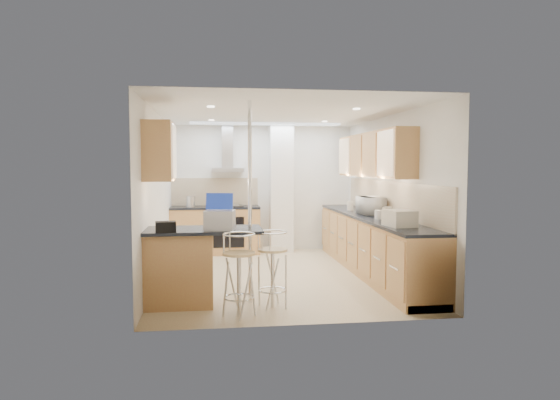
{
  "coord_description": "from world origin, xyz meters",
  "views": [
    {
      "loc": [
        -0.97,
        -7.57,
        1.71
      ],
      "look_at": [
        0.06,
        0.2,
        1.17
      ],
      "focal_mm": 32.0,
      "sensor_mm": 36.0,
      "label": 1
    }
  ],
  "objects": [
    {
      "name": "laptop",
      "position": [
        -0.9,
        -1.62,
        1.06
      ],
      "size": [
        0.39,
        0.32,
        0.24
      ],
      "primitive_type": "cube",
      "rotation": [
        0.0,
        0.0,
        -0.19
      ],
      "color": "#A0A2A8",
      "rests_on": "peninsula"
    },
    {
      "name": "peninsula",
      "position": [
        -1.12,
        -1.45,
        0.48
      ],
      "size": [
        1.47,
        0.72,
        0.94
      ],
      "color": "tan",
      "rests_on": "ground"
    },
    {
      "name": "jar_b",
      "position": [
        1.41,
        0.94,
        1.0
      ],
      "size": [
        0.13,
        0.13,
        0.16
      ],
      "primitive_type": "cylinder",
      "rotation": [
        0.0,
        0.0,
        0.25
      ],
      "color": "beige",
      "rests_on": "right_counter"
    },
    {
      "name": "bar_stool_end",
      "position": [
        -0.28,
        -1.69,
        0.47
      ],
      "size": [
        0.53,
        0.53,
        0.93
      ],
      "primitive_type": null,
      "rotation": [
        0.0,
        0.0,
        0.65
      ],
      "color": "tan",
      "rests_on": "ground"
    },
    {
      "name": "right_counter",
      "position": [
        1.5,
        0.0,
        0.46
      ],
      "size": [
        0.63,
        4.4,
        0.92
      ],
      "color": "tan",
      "rests_on": "ground"
    },
    {
      "name": "ground",
      "position": [
        0.0,
        0.0,
        0.0
      ],
      "size": [
        4.8,
        4.8,
        0.0
      ],
      "primitive_type": "plane",
      "color": "tan",
      "rests_on": "ground"
    },
    {
      "name": "bag",
      "position": [
        -1.53,
        -1.73,
        1.0
      ],
      "size": [
        0.25,
        0.2,
        0.12
      ],
      "primitive_type": "cube",
      "rotation": [
        0.0,
        0.0,
        0.15
      ],
      "color": "black",
      "rests_on": "peninsula"
    },
    {
      "name": "room_shell",
      "position": [
        0.32,
        0.38,
        1.54
      ],
      "size": [
        3.64,
        4.84,
        2.51
      ],
      "color": "silver",
      "rests_on": "ground"
    },
    {
      "name": "kettle",
      "position": [
        -1.41,
        2.0,
        1.02
      ],
      "size": [
        0.16,
        0.16,
        0.21
      ],
      "primitive_type": "cylinder",
      "color": "silver",
      "rests_on": "back_counter"
    },
    {
      "name": "jar_c",
      "position": [
        1.45,
        -0.85,
        1.02
      ],
      "size": [
        0.18,
        0.18,
        0.21
      ],
      "primitive_type": "cylinder",
      "rotation": [
        0.0,
        0.0,
        -0.36
      ],
      "color": "#B4A890",
      "rests_on": "right_counter"
    },
    {
      "name": "bread_bin",
      "position": [
        1.42,
        -1.39,
        1.03
      ],
      "size": [
        0.37,
        0.44,
        0.21
      ],
      "primitive_type": "cube",
      "rotation": [
        0.0,
        0.0,
        0.13
      ],
      "color": "beige",
      "rests_on": "right_counter"
    },
    {
      "name": "jar_d",
      "position": [
        1.43,
        -0.52,
        0.99
      ],
      "size": [
        0.13,
        0.13,
        0.13
      ],
      "primitive_type": "cylinder",
      "rotation": [
        0.0,
        0.0,
        -0.32
      ],
      "color": "white",
      "rests_on": "right_counter"
    },
    {
      "name": "microwave",
      "position": [
        1.54,
        0.15,
        1.06
      ],
      "size": [
        0.37,
        0.53,
        0.29
      ],
      "primitive_type": "imported",
      "rotation": [
        0.0,
        0.0,
        1.61
      ],
      "color": "white",
      "rests_on": "right_counter"
    },
    {
      "name": "jar_a",
      "position": [
        1.54,
        0.83,
        1.01
      ],
      "size": [
        0.15,
        0.15,
        0.17
      ],
      "primitive_type": "cylinder",
      "rotation": [
        0.0,
        0.0,
        0.35
      ],
      "color": "beige",
      "rests_on": "right_counter"
    },
    {
      "name": "back_counter",
      "position": [
        -0.95,
        2.1,
        0.46
      ],
      "size": [
        1.7,
        0.63,
        0.92
      ],
      "color": "tan",
      "rests_on": "ground"
    },
    {
      "name": "bar_stool_near",
      "position": [
        -0.7,
        -2.0,
        0.48
      ],
      "size": [
        0.51,
        0.51,
        0.96
      ],
      "primitive_type": null,
      "rotation": [
        0.0,
        0.0,
        -0.37
      ],
      "color": "tan",
      "rests_on": "ground"
    }
  ]
}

